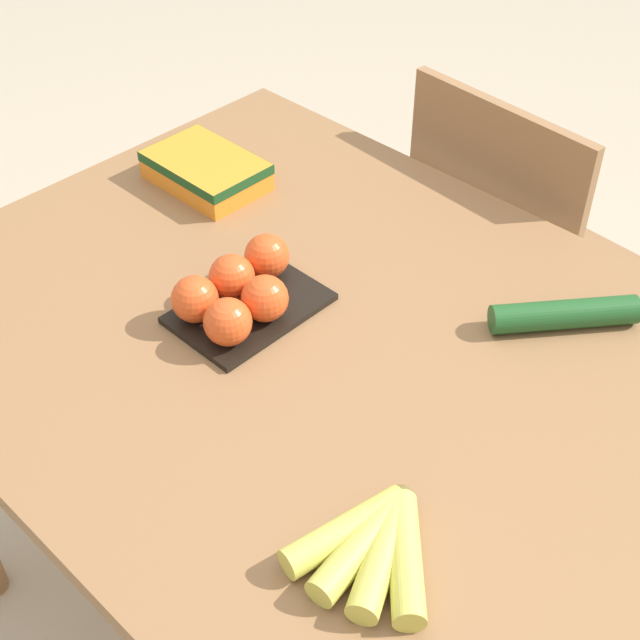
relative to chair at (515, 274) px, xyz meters
The scene contains 7 objects.
ground_plane 0.81m from the chair, 83.63° to the right, with size 12.00×12.00×0.00m, color #B7A88E.
dining_table 0.69m from the chair, 83.63° to the right, with size 1.21×0.92×0.78m.
chair is the anchor object (origin of this frame).
banana_bunch 1.00m from the chair, 67.31° to the right, with size 0.17×0.17×0.04m.
tomato_pack 0.78m from the chair, 93.57° to the right, with size 0.15×0.22×0.08m.
carrot_bag 0.69m from the chair, 124.01° to the right, with size 0.20×0.13×0.05m.
cucumber_near 0.60m from the chair, 52.73° to the right, with size 0.17×0.19×0.04m.
Camera 1 is at (0.64, -0.66, 1.62)m, focal length 50.00 mm.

